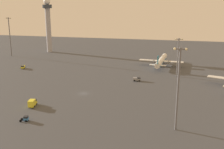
# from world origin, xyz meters

# --- Properties ---
(ground_plane) EXTENTS (416.00, 416.00, 0.00)m
(ground_plane) POSITION_xyz_m (0.00, 0.00, 0.00)
(ground_plane) COLOR #424449
(control_tower) EXTENTS (8.00, 8.00, 46.30)m
(control_tower) POSITION_xyz_m (-68.12, 102.82, 26.46)
(control_tower) COLOR #A8A8B2
(control_tower) RESTS_ON ground
(airplane_taxiway_distant) EXTENTS (30.39, 39.01, 10.00)m
(airplane_taxiway_distant) POSITION_xyz_m (32.27, 69.03, 3.78)
(airplane_taxiway_distant) COLOR silver
(airplane_taxiway_distant) RESTS_ON ground
(catering_truck) EXTENTS (3.47, 6.01, 3.05)m
(catering_truck) POSITION_xyz_m (-15.35, -21.28, 1.58)
(catering_truck) COLOR yellow
(catering_truck) RESTS_ON ground
(baggage_tractor) EXTENTS (4.41, 2.62, 2.25)m
(baggage_tractor) POSITION_xyz_m (21.82, 27.81, 1.18)
(baggage_tractor) COLOR gray
(baggage_tractor) RESTS_ON ground
(cargo_loader) EXTENTS (2.98, 4.51, 2.25)m
(cargo_loader) POSITION_xyz_m (-56.49, 39.42, 1.18)
(cargo_loader) COLOR yellow
(cargo_loader) RESTS_ON ground
(pushback_tug) EXTENTS (3.41, 2.47, 2.05)m
(pushback_tug) POSITION_xyz_m (-10.13, -35.57, 1.07)
(pushback_tug) COLOR #3372BF
(pushback_tug) RESTS_ON ground
(apron_light_central) EXTENTS (4.80, 0.90, 22.80)m
(apron_light_central) POSITION_xyz_m (43.27, 42.98, 13.20)
(apron_light_central) COLOR slate
(apron_light_central) RESTS_ON ground
(apron_light_west) EXTENTS (4.80, 0.90, 28.76)m
(apron_light_west) POSITION_xyz_m (43.92, -29.62, 16.26)
(apron_light_west) COLOR slate
(apron_light_west) RESTS_ON ground
(apron_light_east) EXTENTS (4.80, 0.90, 31.20)m
(apron_light_east) POSITION_xyz_m (-89.83, 77.46, 17.50)
(apron_light_east) COLOR slate
(apron_light_east) RESTS_ON ground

